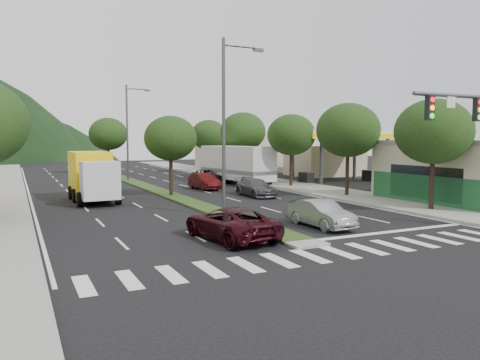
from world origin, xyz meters
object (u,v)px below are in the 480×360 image
tree_r_e (209,135)px  suv_maroon (230,223)px  car_queue_c (204,181)px  motorhome (236,164)px  tree_r_c (291,135)px  streetlight_mid (129,128)px  car_queue_d (207,177)px  streetlight_near (227,118)px  tree_r_b (348,130)px  sedan_silver (321,214)px  tree_med_near (171,138)px  car_queue_a (321,210)px  car_queue_b (256,188)px  tree_r_d (243,132)px  box_truck (92,178)px  tree_med_far (108,134)px  tree_r_a (434,132)px

tree_r_e → suv_maroon: bearing=-110.7°
car_queue_c → motorhome: bearing=35.6°
tree_r_c → streetlight_mid: (-11.79, 13.00, 0.84)m
suv_maroon → car_queue_d: 26.00m
car_queue_c → streetlight_near: bearing=-108.0°
tree_r_b → streetlight_mid: streetlight_mid is taller
sedan_silver → suv_maroon: (-5.25, -0.63, 0.04)m
tree_med_near → car_queue_a: size_ratio=1.67×
tree_med_near → streetlight_mid: streetlight_mid is taller
tree_r_e → car_queue_b: tree_r_e is taller
tree_r_d → box_truck: bearing=-145.7°
tree_med_far → motorhome: (8.94, -18.77, -3.04)m
tree_r_b → box_truck: tree_r_b is taller
streetlight_mid → car_queue_a: streetlight_mid is taller
tree_r_a → tree_med_far: tree_med_far is taller
car_queue_d → tree_r_d: bearing=37.6°
tree_r_b → tree_r_e: tree_r_b is taller
tree_r_d → tree_r_e: 10.00m
tree_r_a → car_queue_d: size_ratio=1.36×
tree_r_d → car_queue_c: tree_r_d is taller
tree_r_d → tree_r_e: (0.00, 10.00, -0.29)m
tree_med_near → car_queue_c: size_ratio=1.42×
tree_r_a → tree_r_b: tree_r_b is taller
tree_r_b → streetlight_mid: bearing=119.3°
suv_maroon → box_truck: size_ratio=0.73×
suv_maroon → tree_r_d: bearing=-124.0°
tree_r_b → box_truck: bearing=162.0°
tree_r_a → suv_maroon: 15.06m
box_truck → tree_r_c: bearing=-173.9°
tree_r_e → box_truck: (-17.84, -22.19, -3.25)m
tree_r_b → car_queue_b: (-6.12, 3.25, -4.37)m
car_queue_b → box_truck: size_ratio=0.65×
tree_r_c → car_queue_d: (-5.70, 6.52, -4.07)m
sedan_silver → streetlight_near: bearing=115.5°
tree_r_a → suv_maroon: size_ratio=1.29×
car_queue_d → box_truck: size_ratio=0.69×
streetlight_near → suv_maroon: 8.14m
car_queue_d → tree_r_e: bearing=73.3°
tree_r_c → streetlight_mid: streetlight_mid is taller
suv_maroon → car_queue_c: 20.56m
car_queue_a → car_queue_b: 11.43m
tree_r_b → suv_maroon: size_ratio=1.34×
tree_r_b → tree_r_e: 28.00m
tree_r_a → car_queue_d: bearing=104.2°
tree_r_e → motorhome: size_ratio=0.68×
suv_maroon → box_truck: bearing=-84.4°
tree_r_a → tree_med_near: size_ratio=1.10×
tree_r_c → car_queue_a: tree_r_c is taller
tree_r_d → tree_r_e: tree_r_d is taller
streetlight_near → box_truck: 12.18m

